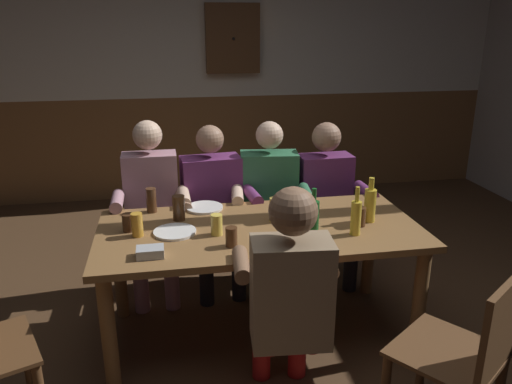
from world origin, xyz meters
TOP-DOWN VIEW (x-y plane):
  - ground_plane at (0.00, 0.00)m, footprint 7.64×7.64m
  - back_wall_upper at (0.00, 2.94)m, footprint 6.37×0.12m
  - back_wall_wainscot at (0.00, 2.94)m, footprint 6.37×0.12m
  - dining_table at (0.00, 0.08)m, footprint 1.89×0.90m
  - person_0 at (-0.64, 0.76)m, footprint 0.51×0.50m
  - person_1 at (-0.21, 0.76)m, footprint 0.58×0.54m
  - person_2 at (0.20, 0.76)m, footprint 0.58×0.56m
  - person_3 at (0.64, 0.76)m, footprint 0.54×0.50m
  - person_4 at (0.01, -0.59)m, footprint 0.52×0.54m
  - chair_empty_near_right at (0.73, -0.94)m, footprint 0.61×0.61m
  - condiment_caddy at (-0.63, -0.20)m, footprint 0.14×0.10m
  - plate_0 at (-0.29, 0.45)m, footprint 0.24×0.24m
  - plate_1 at (-0.50, 0.08)m, footprint 0.24×0.24m
  - bottle_0 at (0.29, -0.03)m, footprint 0.07×0.07m
  - bottle_1 at (0.51, -0.12)m, footprint 0.06×0.06m
  - bottle_2 at (0.67, 0.06)m, footprint 0.07×0.07m
  - pint_glass_0 at (0.11, 0.16)m, footprint 0.07×0.07m
  - pint_glass_1 at (-0.75, 0.16)m, footprint 0.07×0.07m
  - pint_glass_2 at (-0.63, 0.45)m, footprint 0.06×0.06m
  - pint_glass_3 at (-0.20, -0.15)m, footprint 0.06×0.06m
  - pint_glass_4 at (-0.46, 0.29)m, footprint 0.07×0.07m
  - pint_glass_5 at (-0.26, 0.02)m, footprint 0.07×0.07m
  - pint_glass_6 at (0.58, 0.00)m, footprint 0.07×0.07m
  - pint_glass_7 at (-0.70, 0.08)m, footprint 0.06×0.06m
  - wall_dart_cabinet at (0.23, 2.81)m, footprint 0.56×0.15m

SIDE VIEW (x-z plane):
  - ground_plane at x=0.00m, z-range 0.00..0.00m
  - chair_empty_near_right at x=0.73m, z-range 0.04..0.92m
  - back_wall_wainscot at x=0.00m, z-range 0.00..1.10m
  - dining_table at x=0.00m, z-range 0.27..0.99m
  - person_3 at x=0.64m, z-range 0.06..1.25m
  - person_1 at x=-0.21m, z-range 0.06..1.26m
  - person_2 at x=0.20m, z-range 0.06..1.27m
  - person_4 at x=0.01m, z-range 0.06..1.28m
  - person_0 at x=-0.64m, z-range 0.05..1.30m
  - plate_0 at x=-0.29m, z-range 0.72..0.74m
  - plate_1 at x=-0.50m, z-range 0.72..0.74m
  - condiment_caddy at x=-0.63m, z-range 0.72..0.77m
  - pint_glass_1 at x=-0.75m, z-range 0.72..0.83m
  - pint_glass_3 at x=-0.20m, z-range 0.72..0.83m
  - pint_glass_6 at x=0.58m, z-range 0.72..0.84m
  - pint_glass_5 at x=-0.26m, z-range 0.72..0.85m
  - pint_glass_7 at x=-0.70m, z-range 0.72..0.86m
  - pint_glass_0 at x=0.11m, z-range 0.72..0.87m
  - pint_glass_4 at x=-0.46m, z-range 0.72..0.88m
  - pint_glass_2 at x=-0.63m, z-range 0.72..0.88m
  - bottle_0 at x=0.29m, z-range 0.69..0.95m
  - bottle_1 at x=0.51m, z-range 0.69..0.98m
  - bottle_2 at x=0.67m, z-range 0.70..0.97m
  - wall_dart_cabinet at x=0.23m, z-range 1.36..2.06m
  - back_wall_upper at x=0.00m, z-range 1.10..2.59m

